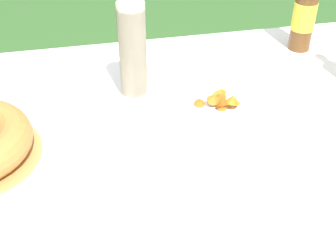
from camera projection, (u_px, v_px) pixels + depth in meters
The scene contains 5 objects.
garden_table at pixel (179, 175), 1.11m from camera, with size 1.88×1.23×0.72m.
tablecloth at pixel (180, 161), 1.08m from camera, with size 1.89×1.24×0.10m.
cup_stack at pixel (133, 52), 1.21m from camera, with size 0.07×0.07×0.27m.
cider_bottle_amber at pixel (305, 8), 1.44m from camera, with size 0.07×0.07×0.35m.
snack_plate_near at pixel (219, 101), 1.24m from camera, with size 0.20×0.20×0.05m.
Camera 1 is at (-0.20, -0.81, 1.42)m, focal length 50.00 mm.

